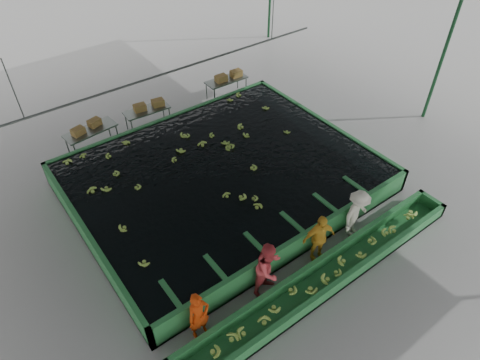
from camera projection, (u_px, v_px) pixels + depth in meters
ground at (249, 210)px, 14.48m from camera, size 80.00×80.00×0.00m
shed_roof at (251, 76)px, 11.18m from camera, size 20.00×22.00×0.04m
shed_posts at (250, 151)px, 12.83m from camera, size 20.00×22.00×5.00m
flotation_tank at (223, 177)px, 15.09m from camera, size 10.00×8.00×0.90m
tank_water at (223, 168)px, 14.83m from camera, size 9.70×7.70×0.00m
sorting_trough at (326, 276)px, 12.15m from camera, size 10.00×1.00×0.50m
cableway_rail at (166, 73)px, 15.51m from camera, size 0.08×0.08×14.00m
rail_hanger_left at (13, 90)px, 12.61m from camera, size 0.04×0.04×2.00m
rail_hanger_right at (273, 15)px, 17.09m from camera, size 0.04×0.04×2.00m
worker_a at (199, 316)px, 10.59m from camera, size 0.60×0.41×1.60m
worker_b at (269, 269)px, 11.51m from camera, size 1.05×0.90×1.86m
worker_c at (319, 238)px, 12.40m from camera, size 1.10×0.70×1.74m
worker_d at (357, 214)px, 13.12m from camera, size 1.25×0.87×1.77m
packing_table_left at (93, 139)px, 16.76m from camera, size 2.09×1.04×0.91m
packing_table_mid at (148, 118)px, 17.95m from camera, size 1.92×0.86×0.86m
packing_table_right at (226, 88)px, 19.83m from camera, size 1.96×0.81×0.89m
box_stack_left at (87, 130)px, 16.46m from camera, size 1.28×0.65×0.27m
box_stack_mid at (149, 108)px, 17.75m from camera, size 1.31×0.52×0.28m
box_stack_right at (229, 79)px, 19.57m from camera, size 1.35×0.40×0.29m
floating_bananas at (210, 157)px, 15.31m from camera, size 8.79×5.99×0.12m
trough_bananas at (327, 273)px, 12.05m from camera, size 8.86×0.59×0.12m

